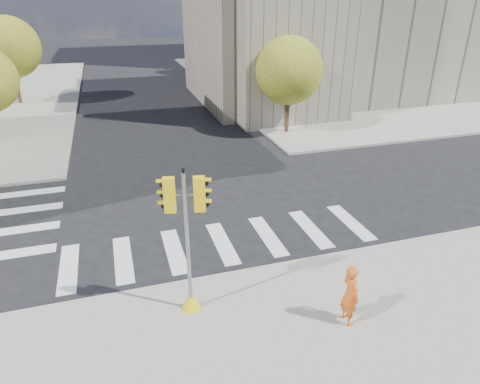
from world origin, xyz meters
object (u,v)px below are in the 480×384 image
(lamp_far, at_px, (222,36))
(traffic_signal, at_px, (188,255))
(lamp_near, at_px, (274,54))
(photographer, at_px, (350,295))

(lamp_far, distance_m, traffic_signal, 34.94)
(lamp_near, relative_size, photographer, 4.50)
(lamp_near, distance_m, traffic_signal, 21.95)
(traffic_signal, bearing_deg, photographer, -11.07)
(lamp_near, xyz_separation_m, lamp_far, (0.00, 14.00, 0.00))
(lamp_far, bearing_deg, lamp_near, -90.00)
(traffic_signal, relative_size, photographer, 2.42)
(lamp_far, relative_size, photographer, 4.50)
(lamp_near, xyz_separation_m, photographer, (-5.89, -21.19, -3.53))
(lamp_near, height_order, traffic_signal, lamp_near)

